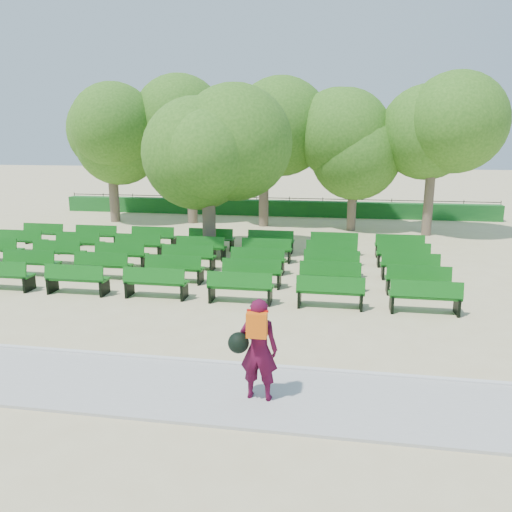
# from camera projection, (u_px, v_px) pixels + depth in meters

# --- Properties ---
(ground) EXTENTS (120.00, 120.00, 0.00)m
(ground) POSITION_uv_depth(u_px,v_px,m) (216.00, 279.00, 16.64)
(ground) COLOR #C9B885
(paving) EXTENTS (30.00, 2.20, 0.06)m
(paving) POSITION_uv_depth(u_px,v_px,m) (122.00, 384.00, 9.54)
(paving) COLOR #ADADA8
(paving) RESTS_ON ground
(curb) EXTENTS (30.00, 0.12, 0.10)m
(curb) POSITION_uv_depth(u_px,v_px,m) (145.00, 358.00, 10.64)
(curb) COLOR silver
(curb) RESTS_ON ground
(hedge) EXTENTS (26.00, 0.70, 0.90)m
(hedge) POSITION_uv_depth(u_px,v_px,m) (272.00, 208.00, 29.96)
(hedge) COLOR #17591F
(hedge) RESTS_ON ground
(fence) EXTENTS (26.00, 0.10, 1.02)m
(fence) POSITION_uv_depth(u_px,v_px,m) (273.00, 214.00, 30.45)
(fence) COLOR black
(fence) RESTS_ON ground
(tree_line) EXTENTS (21.80, 6.80, 7.04)m
(tree_line) POSITION_uv_depth(u_px,v_px,m) (262.00, 227.00, 26.23)
(tree_line) COLOR #3A6F1D
(tree_line) RESTS_ON ground
(bench_array) EXTENTS (1.89, 0.66, 1.18)m
(bench_array) POSITION_uv_depth(u_px,v_px,m) (190.00, 267.00, 17.83)
(bench_array) COLOR #105E14
(bench_array) RESTS_ON ground
(tree_among) EXTENTS (4.51, 4.51, 6.42)m
(tree_among) POSITION_uv_depth(u_px,v_px,m) (207.00, 144.00, 18.92)
(tree_among) COLOR brown
(tree_among) RESTS_ON ground
(person) EXTENTS (0.90, 0.55, 1.88)m
(person) POSITION_uv_depth(u_px,v_px,m) (257.00, 348.00, 8.77)
(person) COLOR #460A23
(person) RESTS_ON ground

